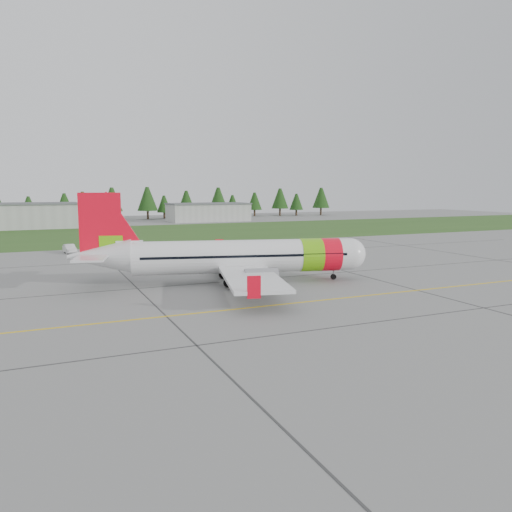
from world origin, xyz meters
name	(u,v)px	position (x,y,z in m)	size (l,w,h in m)	color
ground	(387,321)	(0.00, 0.00, 0.00)	(320.00, 320.00, 0.00)	gray
aircraft	(238,257)	(-4.58, 19.12, 2.75)	(30.94, 29.10, 9.53)	white
service_van	(69,240)	(-19.39, 52.37, 2.09)	(1.46, 1.38, 4.18)	silver
grass_strip	(153,233)	(0.00, 82.00, 0.01)	(320.00, 50.00, 0.03)	#30561E
taxi_guideline	(330,299)	(0.00, 8.00, 0.01)	(120.00, 0.25, 0.02)	gold
hangar_west	(9,217)	(-30.00, 110.00, 3.00)	(32.00, 14.00, 6.00)	#A8A8A3
hangar_east	(208,213)	(25.00, 118.00, 2.60)	(24.00, 12.00, 5.20)	#A8A8A3
treeline	(115,204)	(0.00, 138.00, 5.00)	(160.00, 8.00, 10.00)	#1C3F14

